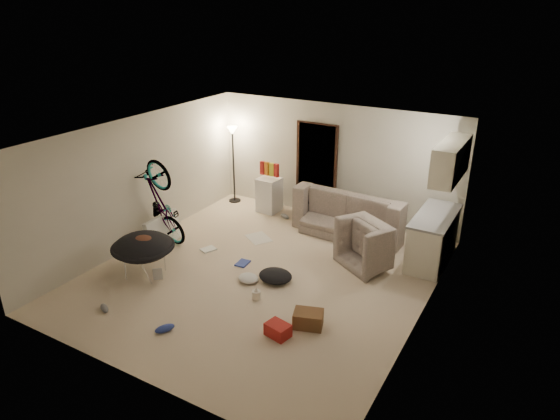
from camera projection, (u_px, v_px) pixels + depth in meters
The scene contains 37 objects.
floor at pixel (262, 275), 8.75m from camera, with size 5.50×6.00×0.02m, color beige.
ceiling at pixel (259, 135), 7.78m from camera, with size 5.50×6.00×0.02m, color white.
wall_back at pixel (335, 162), 10.67m from camera, with size 5.50×0.02×2.50m, color beige.
wall_front at pixel (125, 295), 5.86m from camera, with size 5.50×0.02×2.50m, color beige.
wall_left at pixel (138, 181), 9.53m from camera, with size 0.02×6.00×2.50m, color beige.
wall_right at pixel (427, 247), 7.00m from camera, with size 0.02×6.00×2.50m, color beige.
doorway at pixel (317, 170), 10.91m from camera, with size 0.85×0.10×2.04m, color black.
door_trim at pixel (316, 170), 10.89m from camera, with size 0.97×0.04×2.10m, color #311B11.
floor_lamp at pixel (233, 148), 11.46m from camera, with size 0.28×0.28×1.81m.
kitchen_counter at pixel (433, 239), 9.06m from camera, with size 0.60×1.50×0.88m, color white.
counter_top at pixel (436, 216), 8.89m from camera, with size 0.64×1.54×0.04m, color gray.
kitchen_uppers at pixel (451, 160), 8.42m from camera, with size 0.38×1.40×0.65m, color white.
sofa at pixel (352, 216), 10.27m from camera, with size 2.31×0.91×0.68m, color #3B443C.
armchair at pixel (378, 247), 9.02m from camera, with size 0.99×0.87×0.65m, color #3B443C.
bicycle at pixel (163, 221), 9.68m from camera, with size 0.64×1.83×0.96m, color black.
book_asset at pixel (153, 280), 8.58m from camera, with size 0.16×0.22×0.02m, color #A31C18.
mini_fridge at pixel (269, 195), 11.27m from camera, with size 0.46×0.46×0.78m, color white.
snack_box_0 at pixel (262, 168), 11.11m from camera, with size 0.10×0.07×0.30m, color #A31C18.
snack_box_1 at pixel (267, 169), 11.05m from camera, with size 0.10×0.07×0.30m, color orange.
snack_box_2 at pixel (272, 170), 11.00m from camera, with size 0.10×0.07×0.30m, color yellow.
snack_box_3 at pixel (276, 170), 10.94m from camera, with size 0.10×0.07×0.30m, color #A31C18.
saucer_chair at pixel (144, 252), 8.56m from camera, with size 1.08×1.08×0.77m.
hoodie at pixel (143, 242), 8.43m from camera, with size 0.48×0.40×0.22m, color #542A1C.
sofa_drape at pixel (311, 199), 10.63m from camera, with size 0.56×0.46×0.28m, color black.
tv_box at pixel (163, 230), 9.74m from camera, with size 0.11×0.90×0.59m, color silver.
drink_case_a at pixel (308, 319), 7.32m from camera, with size 0.43×0.30×0.24m, color brown.
drink_case_b at pixel (278, 330), 7.12m from camera, with size 0.34×0.25×0.20m, color #A31C18.
juicer at pixel (256, 294), 8.01m from camera, with size 0.14×0.14×0.21m.
newspaper at pixel (259, 238), 10.09m from camera, with size 0.40×0.52×0.01m, color beige.
book_blue at pixel (243, 263), 9.10m from camera, with size 0.20×0.27×0.03m, color #2B3E9D.
book_white at pixel (208, 249), 9.61m from camera, with size 0.21×0.27×0.03m, color silver.
shoe_0 at pixel (322, 221), 10.80m from camera, with size 0.24×0.10×0.09m, color #2B3E9D.
shoe_1 at pixel (285, 216), 11.00m from camera, with size 0.26×0.11×0.10m, color slate.
shoe_2 at pixel (165, 328), 7.22m from camera, with size 0.30×0.12×0.11m, color #2B3E9D.
shoe_3 at pixel (104, 308), 7.71m from camera, with size 0.25×0.10×0.09m, color slate.
clothes_lump_a at pixel (275, 276), 8.52m from camera, with size 0.59×0.50×0.19m, color black.
clothes_lump_c at pixel (248, 278), 8.53m from camera, with size 0.37×0.32×0.11m, color silver.
Camera 1 is at (4.07, -6.46, 4.44)m, focal length 32.00 mm.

